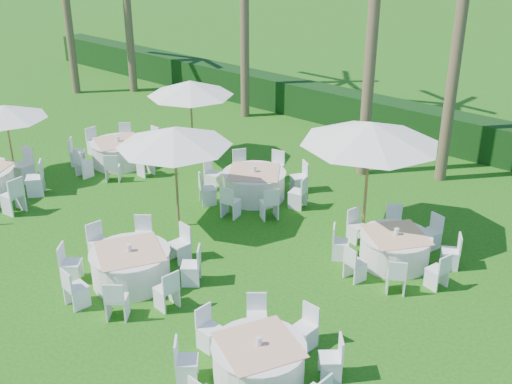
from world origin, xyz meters
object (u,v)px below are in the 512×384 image
at_px(banquet_table_e, 254,184).
at_px(umbrella_a, 5,112).
at_px(umbrella_d, 370,133).
at_px(banquet_table_b, 131,266).
at_px(banquet_table_d, 119,152).
at_px(umbrella_c, 190,88).
at_px(banquet_table_f, 395,248).
at_px(banquet_table_c, 259,361).
at_px(umbrella_b, 174,137).

xyz_separation_m(banquet_table_e, umbrella_a, (-6.14, -3.42, 1.62)).
xyz_separation_m(banquet_table_e, umbrella_d, (3.43, -0.08, 2.26)).
bearing_deg(banquet_table_b, banquet_table_d, 142.55).
height_order(banquet_table_d, umbrella_c, umbrella_c).
bearing_deg(banquet_table_e, umbrella_a, -150.87).
bearing_deg(umbrella_c, banquet_table_d, -133.93).
distance_m(banquet_table_f, umbrella_d, 2.61).
bearing_deg(banquet_table_d, umbrella_c, 46.07).
relative_size(banquet_table_c, umbrella_a, 1.22).
height_order(banquet_table_f, umbrella_b, umbrella_b).
xyz_separation_m(banquet_table_d, umbrella_d, (8.11, 0.70, 2.27)).
bearing_deg(umbrella_a, banquet_table_d, 61.01).
relative_size(banquet_table_c, banquet_table_e, 0.94).
bearing_deg(banquet_table_d, umbrella_a, -118.99).
height_order(banquet_table_d, umbrella_d, umbrella_d).
height_order(banquet_table_e, umbrella_a, umbrella_a).
relative_size(banquet_table_b, umbrella_c, 1.16).
xyz_separation_m(banquet_table_c, umbrella_a, (-10.79, 2.07, 1.65)).
distance_m(banquet_table_b, umbrella_a, 7.15).
distance_m(banquet_table_c, umbrella_b, 6.20).
xyz_separation_m(banquet_table_b, umbrella_d, (2.77, 4.80, 2.26)).
height_order(banquet_table_c, umbrella_a, umbrella_a).
relative_size(banquet_table_d, umbrella_d, 0.92).
xyz_separation_m(banquet_table_b, umbrella_c, (-3.79, 5.70, 1.92)).
bearing_deg(banquet_table_f, banquet_table_c, -89.08).
distance_m(banquet_table_b, banquet_table_c, 4.03).
xyz_separation_m(banquet_table_c, umbrella_d, (-1.22, 5.41, 2.28)).
distance_m(banquet_table_d, umbrella_d, 8.45).
bearing_deg(banquet_table_b, banquet_table_e, 97.77).
bearing_deg(banquet_table_f, banquet_table_d, -179.07).
height_order(banquet_table_c, umbrella_d, umbrella_d).
xyz_separation_m(banquet_table_b, banquet_table_d, (-5.34, 4.09, -0.00)).
relative_size(banquet_table_b, umbrella_d, 0.93).
distance_m(banquet_table_e, umbrella_d, 4.11).
bearing_deg(umbrella_a, banquet_table_e, 29.13).
bearing_deg(banquet_table_d, banquet_table_f, 0.93).
xyz_separation_m(banquet_table_b, umbrella_b, (-1.06, 2.41, 1.95)).
xyz_separation_m(banquet_table_d, banquet_table_e, (4.68, 0.78, 0.01)).
bearing_deg(banquet_table_f, umbrella_b, -159.75).
bearing_deg(banquet_table_b, umbrella_d, 60.00).
relative_size(banquet_table_f, umbrella_d, 0.87).
distance_m(banquet_table_e, umbrella_b, 3.16).
distance_m(banquet_table_f, umbrella_c, 8.08).
bearing_deg(umbrella_d, umbrella_b, -148.05).
bearing_deg(umbrella_a, umbrella_c, 54.66).
height_order(banquet_table_c, umbrella_b, umbrella_b).
bearing_deg(umbrella_a, banquet_table_f, 14.59).
distance_m(umbrella_b, umbrella_d, 4.52).
relative_size(banquet_table_b, banquet_table_f, 1.07).
xyz_separation_m(banquet_table_e, banquet_table_f, (4.57, -0.63, -0.03)).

